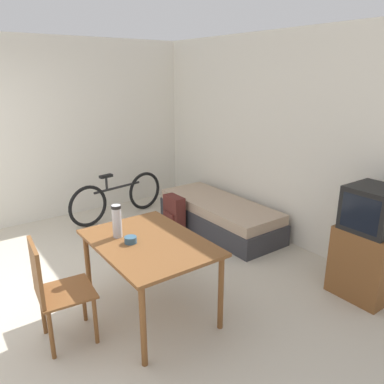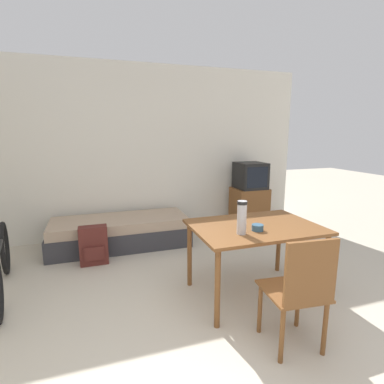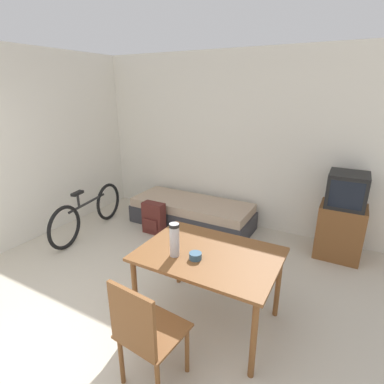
# 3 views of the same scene
# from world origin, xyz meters

# --- Properties ---
(wall_back) EXTENTS (5.52, 0.06, 2.70)m
(wall_back) POSITION_xyz_m (0.00, 3.51, 1.35)
(wall_back) COLOR silver
(wall_back) RESTS_ON ground_plane
(daybed) EXTENTS (1.99, 0.78, 0.42)m
(daybed) POSITION_xyz_m (-0.40, 3.01, 0.21)
(daybed) COLOR #333338
(daybed) RESTS_ON ground_plane
(tv) EXTENTS (0.55, 0.47, 1.16)m
(tv) POSITION_xyz_m (1.78, 3.10, 0.56)
(tv) COLOR brown
(tv) RESTS_ON ground_plane
(dining_table) EXTENTS (1.25, 0.89, 0.75)m
(dining_table) POSITION_xyz_m (0.77, 1.19, 0.66)
(dining_table) COLOR brown
(dining_table) RESTS_ON ground_plane
(wooden_chair) EXTENTS (0.47, 0.47, 0.94)m
(wooden_chair) POSITION_xyz_m (0.68, 0.35, 0.53)
(wooden_chair) COLOR brown
(wooden_chair) RESTS_ON ground_plane
(bicycle) EXTENTS (0.33, 1.67, 0.73)m
(bicycle) POSITION_xyz_m (-1.68, 2.02, 0.33)
(bicycle) COLOR black
(bicycle) RESTS_ON ground_plane
(thermos_flask) EXTENTS (0.09, 0.09, 0.31)m
(thermos_flask) POSITION_xyz_m (0.53, 1.01, 0.91)
(thermos_flask) COLOR #B7B7BC
(thermos_flask) RESTS_ON dining_table
(mate_bowl) EXTENTS (0.11, 0.11, 0.06)m
(mate_bowl) POSITION_xyz_m (0.71, 1.04, 0.77)
(mate_bowl) COLOR #335670
(mate_bowl) RESTS_ON dining_table
(backpack) EXTENTS (0.35, 0.19, 0.50)m
(backpack) POSITION_xyz_m (-0.78, 2.47, 0.25)
(backpack) COLOR #56231E
(backpack) RESTS_ON ground_plane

